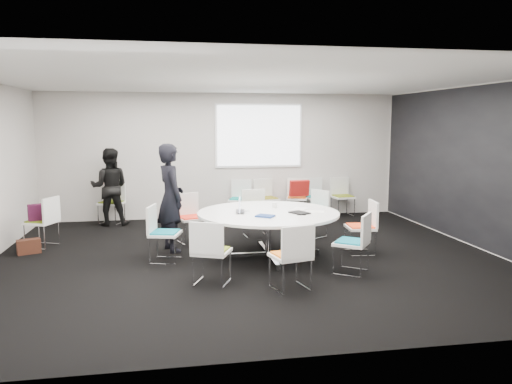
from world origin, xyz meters
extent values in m
cube|color=black|center=(0.00, 0.00, -0.02)|extent=(8.00, 7.00, 0.04)
cube|color=white|center=(0.00, 0.00, 2.82)|extent=(8.00, 7.00, 0.04)
cube|color=#BCB7B1|center=(0.00, 3.52, 1.40)|extent=(8.00, 0.04, 2.80)
cube|color=#BCB7B1|center=(0.00, -3.52, 1.40)|extent=(8.00, 0.04, 2.80)
cube|color=#BCB7B1|center=(4.02, 0.00, 1.40)|extent=(0.04, 7.00, 2.80)
cube|color=black|center=(3.99, 0.00, 1.40)|extent=(0.01, 6.94, 2.74)
cube|color=silver|center=(0.33, 0.00, 0.04)|extent=(0.90, 0.90, 0.08)
cylinder|color=silver|center=(0.33, 0.00, 0.36)|extent=(0.10, 0.10, 0.65)
cylinder|color=white|center=(0.33, 0.00, 0.71)|extent=(2.27, 2.27, 0.04)
cube|color=white|center=(0.80, 3.46, 1.85)|extent=(1.90, 0.03, 1.35)
cube|color=silver|center=(1.85, -0.10, 0.21)|extent=(0.46, 0.46, 0.42)
cube|color=white|center=(1.85, -0.10, 0.44)|extent=(0.48, 0.50, 0.04)
cube|color=red|center=(1.85, -0.10, 0.47)|extent=(0.42, 0.43, 0.03)
cube|color=white|center=(2.06, -0.12, 0.67)|extent=(0.08, 0.46, 0.42)
cube|color=silver|center=(1.42, 1.22, 0.21)|extent=(0.57, 0.57, 0.42)
cube|color=white|center=(1.42, 1.22, 0.44)|extent=(0.61, 0.62, 0.04)
cube|color=#087B78|center=(1.42, 1.22, 0.47)|extent=(0.53, 0.53, 0.03)
cube|color=white|center=(1.60, 1.32, 0.67)|extent=(0.25, 0.42, 0.42)
cube|color=silver|center=(0.38, 1.42, 0.21)|extent=(0.46, 0.46, 0.42)
cube|color=white|center=(0.38, 1.42, 0.44)|extent=(0.50, 0.48, 0.04)
cube|color=#576A13|center=(0.38, 1.42, 0.47)|extent=(0.43, 0.42, 0.03)
cube|color=white|center=(0.36, 1.63, 0.67)|extent=(0.46, 0.08, 0.42)
cube|color=silver|center=(-0.85, 1.15, 0.21)|extent=(0.54, 0.54, 0.42)
cube|color=white|center=(-0.85, 1.15, 0.44)|extent=(0.58, 0.57, 0.04)
cube|color=red|center=(-0.85, 1.15, 0.47)|extent=(0.51, 0.50, 0.03)
cube|color=white|center=(-0.93, 1.34, 0.67)|extent=(0.44, 0.19, 0.42)
cube|color=silver|center=(-1.30, -0.03, 0.21)|extent=(0.51, 0.51, 0.42)
cube|color=white|center=(-1.30, -0.03, 0.44)|extent=(0.54, 0.56, 0.04)
cube|color=#0A6B7D|center=(-1.30, -0.03, 0.47)|extent=(0.47, 0.48, 0.03)
cube|color=white|center=(-1.51, 0.02, 0.67)|extent=(0.15, 0.45, 0.42)
cube|color=silver|center=(-0.68, -1.24, 0.21)|extent=(0.55, 0.55, 0.42)
cube|color=white|center=(-0.68, -1.24, 0.44)|extent=(0.59, 0.58, 0.04)
cube|color=#5F7016|center=(-0.68, -1.24, 0.47)|extent=(0.52, 0.51, 0.03)
cube|color=white|center=(-0.77, -1.43, 0.67)|extent=(0.44, 0.21, 0.42)
cube|color=silver|center=(0.30, -1.63, 0.21)|extent=(0.51, 0.51, 0.42)
cube|color=white|center=(0.30, -1.63, 0.44)|extent=(0.55, 0.54, 0.04)
cube|color=orange|center=(0.30, -1.63, 0.47)|extent=(0.48, 0.46, 0.03)
cube|color=white|center=(0.35, -1.84, 0.67)|extent=(0.46, 0.14, 0.42)
cube|color=silver|center=(1.32, -1.09, 0.21)|extent=(0.59, 0.59, 0.42)
cube|color=white|center=(1.32, -1.09, 0.44)|extent=(0.63, 0.63, 0.04)
cube|color=#0A647B|center=(1.32, -1.09, 0.47)|extent=(0.54, 0.55, 0.03)
cube|color=white|center=(1.49, -1.22, 0.67)|extent=(0.30, 0.39, 0.42)
cube|color=silver|center=(0.31, 3.14, 0.21)|extent=(0.53, 0.53, 0.42)
cube|color=white|center=(0.31, 3.14, 0.44)|extent=(0.58, 0.56, 0.04)
cube|color=#087971|center=(0.31, 3.14, 0.47)|extent=(0.50, 0.49, 0.03)
cube|color=white|center=(0.37, 3.33, 0.67)|extent=(0.45, 0.18, 0.42)
cube|color=silver|center=(0.93, 3.15, 0.21)|extent=(0.51, 0.51, 0.42)
cube|color=white|center=(0.93, 3.15, 0.44)|extent=(0.56, 0.54, 0.04)
cube|color=#6A6014|center=(0.93, 3.15, 0.47)|extent=(0.48, 0.47, 0.03)
cube|color=white|center=(0.87, 3.35, 0.67)|extent=(0.45, 0.15, 0.42)
cube|color=silver|center=(1.62, 3.15, 0.21)|extent=(0.52, 0.52, 0.42)
cube|color=white|center=(1.62, 3.15, 0.44)|extent=(0.57, 0.55, 0.04)
cube|color=#D95614|center=(1.62, 3.15, 0.47)|extent=(0.49, 0.48, 0.03)
cube|color=white|center=(1.68, 3.35, 0.67)|extent=(0.45, 0.16, 0.42)
cube|color=silver|center=(2.07, 3.15, 0.21)|extent=(0.46, 0.46, 0.42)
cube|color=white|center=(2.07, 3.15, 0.44)|extent=(0.51, 0.49, 0.04)
cube|color=#08747A|center=(2.07, 3.15, 0.47)|extent=(0.44, 0.42, 0.03)
cube|color=white|center=(2.05, 3.36, 0.67)|extent=(0.46, 0.09, 0.42)
cube|color=silver|center=(2.72, 3.15, 0.21)|extent=(0.46, 0.46, 0.42)
cube|color=white|center=(2.72, 3.15, 0.44)|extent=(0.50, 0.48, 0.04)
cube|color=olive|center=(2.72, 3.15, 0.47)|extent=(0.43, 0.42, 0.03)
cube|color=white|center=(2.70, 3.36, 0.67)|extent=(0.46, 0.08, 0.42)
cube|color=silver|center=(-3.43, 1.26, 0.21)|extent=(0.55, 0.55, 0.42)
cube|color=white|center=(-3.43, 1.26, 0.44)|extent=(0.58, 0.59, 0.04)
cube|color=#566B14|center=(-3.43, 1.26, 0.47)|extent=(0.51, 0.52, 0.03)
cube|color=white|center=(-3.23, 1.18, 0.67)|extent=(0.21, 0.44, 0.42)
cube|color=silver|center=(-2.46, 3.15, 0.21)|extent=(0.55, 0.55, 0.42)
cube|color=white|center=(-2.46, 3.15, 0.44)|extent=(0.60, 0.59, 0.04)
cube|color=#576B15|center=(-2.46, 3.15, 0.47)|extent=(0.52, 0.51, 0.03)
cube|color=white|center=(-2.38, 3.34, 0.67)|extent=(0.44, 0.22, 0.42)
imported|color=black|center=(-1.21, 0.64, 0.90)|extent=(0.62, 0.76, 1.81)
imported|color=black|center=(-2.46, 3.00, 0.81)|extent=(0.80, 0.63, 1.62)
imported|color=#333338|center=(-0.07, 0.03, 0.74)|extent=(0.26, 0.36, 0.03)
cube|color=silver|center=(-0.13, 0.01, 0.86)|extent=(0.07, 0.30, 0.22)
cube|color=black|center=(0.79, -0.21, 0.74)|extent=(0.33, 0.37, 0.02)
cube|color=navy|center=(0.20, -0.40, 0.74)|extent=(0.33, 0.31, 0.03)
cube|color=silver|center=(0.90, 0.19, 0.73)|extent=(0.35, 0.37, 0.00)
cube|color=white|center=(1.07, -0.12, 0.73)|extent=(0.35, 0.29, 0.00)
cylinder|color=white|center=(0.51, 0.36, 0.78)|extent=(0.08, 0.08, 0.09)
cube|color=black|center=(0.78, -0.35, 0.73)|extent=(0.15, 0.10, 0.01)
cube|color=#40112B|center=(-3.43, 1.26, 0.62)|extent=(0.42, 0.28, 0.28)
cube|color=#3B1C13|center=(-3.54, 0.83, 0.12)|extent=(0.39, 0.29, 0.24)
cube|color=#A21714|center=(1.62, 2.94, 0.70)|extent=(0.45, 0.20, 0.36)
camera|label=1|loc=(-1.21, -7.71, 2.16)|focal=35.00mm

